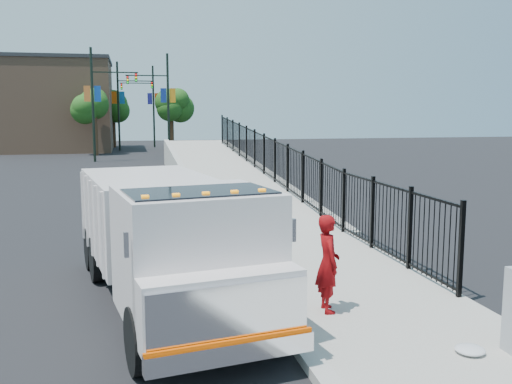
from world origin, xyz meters
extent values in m
plane|color=black|center=(0.00, 0.00, 0.00)|extent=(120.00, 120.00, 0.00)
cube|color=#9E998E|center=(1.93, -2.00, 0.06)|extent=(3.55, 12.00, 0.12)
cube|color=#ADAAA3|center=(0.00, -2.00, 0.08)|extent=(0.30, 12.00, 0.16)
cube|color=#9E998E|center=(2.12, 16.00, 0.00)|extent=(3.95, 24.06, 3.19)
cube|color=black|center=(3.55, 12.00, 0.90)|extent=(0.10, 28.00, 1.80)
cube|color=black|center=(-1.87, -0.68, 0.52)|extent=(2.03, 6.54, 0.21)
cube|color=silver|center=(-1.50, -2.84, 1.48)|extent=(2.56, 2.44, 1.90)
cube|color=silver|center=(-1.30, -4.02, 1.00)|extent=(2.32, 1.03, 0.95)
cube|color=silver|center=(-1.24, -4.36, 1.00)|extent=(2.17, 0.44, 0.81)
cube|color=silver|center=(-1.23, -4.44, 0.52)|extent=(2.28, 0.55, 0.27)
cube|color=#FA4F00|center=(-1.23, -4.44, 0.67)|extent=(2.26, 0.43, 0.06)
cube|color=black|center=(-1.46, -3.08, 2.05)|extent=(2.27, 1.57, 0.81)
cube|color=silver|center=(-2.08, 0.54, 1.48)|extent=(2.92, 4.33, 1.62)
cube|color=silver|center=(-2.52, -3.98, 1.90)|extent=(0.07, 0.07, 0.33)
cube|color=silver|center=(-0.17, -3.58, 1.90)|extent=(0.07, 0.07, 0.33)
cube|color=orange|center=(-2.25, -3.55, 2.45)|extent=(0.11, 0.09, 0.06)
cube|color=orange|center=(-1.83, -3.48, 2.45)|extent=(0.11, 0.09, 0.06)
cube|color=orange|center=(-1.41, -3.41, 2.45)|extent=(0.11, 0.09, 0.06)
cube|color=orange|center=(-0.98, -3.33, 2.45)|extent=(0.11, 0.09, 0.06)
cube|color=orange|center=(-0.56, -3.26, 2.45)|extent=(0.11, 0.09, 0.06)
cylinder|color=black|center=(-2.38, -3.67, 0.48)|extent=(0.46, 0.99, 0.95)
cylinder|color=black|center=(-0.41, -3.33, 0.48)|extent=(0.46, 0.99, 0.95)
cylinder|color=black|center=(-3.16, 0.93, 0.48)|extent=(0.46, 0.99, 0.95)
cylinder|color=black|center=(-1.19, 1.27, 0.48)|extent=(0.46, 0.99, 0.95)
cylinder|color=black|center=(-3.34, 1.96, 0.48)|extent=(0.46, 0.99, 0.95)
cylinder|color=black|center=(-1.37, 2.30, 0.48)|extent=(0.46, 0.99, 0.95)
imported|color=maroon|center=(0.87, -2.17, 0.98)|extent=(0.45, 0.65, 1.71)
ellipsoid|color=silver|center=(2.29, -4.31, 0.17)|extent=(0.44, 0.44, 0.11)
cylinder|color=black|center=(-4.89, 30.83, 4.00)|extent=(0.18, 0.18, 8.00)
cube|color=black|center=(-3.29, 30.83, 6.30)|extent=(3.20, 0.08, 0.08)
cube|color=black|center=(-1.85, 30.83, 5.95)|extent=(0.18, 0.22, 0.60)
cube|color=#0E3E98|center=(-4.54, 30.83, 4.80)|extent=(0.45, 0.04, 1.10)
cube|color=#C26327|center=(-5.24, 30.83, 4.80)|extent=(0.45, 0.04, 1.10)
cylinder|color=black|center=(0.61, 34.09, 4.00)|extent=(0.18, 0.18, 8.00)
cube|color=black|center=(-0.99, 34.09, 6.30)|extent=(3.20, 0.08, 0.08)
cube|color=black|center=(-2.43, 34.09, 5.95)|extent=(0.18, 0.22, 0.60)
cube|color=orange|center=(0.96, 34.09, 4.80)|extent=(0.45, 0.04, 1.10)
cube|color=navy|center=(0.26, 34.09, 4.80)|extent=(0.45, 0.04, 1.10)
cylinder|color=black|center=(-3.32, 42.49, 4.00)|extent=(0.18, 0.18, 8.00)
cube|color=black|center=(-1.72, 42.49, 6.30)|extent=(3.20, 0.08, 0.08)
cube|color=black|center=(-0.28, 42.49, 5.95)|extent=(0.18, 0.22, 0.60)
cube|color=#165D9F|center=(-2.97, 42.49, 4.80)|extent=(0.45, 0.04, 1.10)
cube|color=#CD4D09|center=(-3.67, 42.49, 4.80)|extent=(0.45, 0.04, 1.10)
cylinder|color=black|center=(0.01, 46.66, 4.00)|extent=(0.18, 0.18, 8.00)
cube|color=black|center=(-1.59, 46.66, 6.30)|extent=(3.20, 0.08, 0.08)
cube|color=black|center=(-3.03, 46.66, 5.95)|extent=(0.18, 0.22, 0.60)
cube|color=#EC4108|center=(0.36, 46.66, 4.80)|extent=(0.45, 0.04, 1.10)
cube|color=navy|center=(-0.34, 46.66, 4.80)|extent=(0.45, 0.04, 1.10)
cylinder|color=#382314|center=(-5.12, 37.01, 1.60)|extent=(0.36, 0.36, 3.20)
sphere|color=#194714|center=(-5.12, 37.01, 4.00)|extent=(2.53, 2.53, 2.53)
cylinder|color=#382314|center=(1.23, 39.33, 1.60)|extent=(0.36, 0.36, 3.20)
sphere|color=#194714|center=(1.23, 39.33, 4.00)|extent=(2.31, 2.31, 2.31)
cylinder|color=#382314|center=(-3.91, 47.34, 1.60)|extent=(0.36, 0.36, 3.20)
sphere|color=#194714|center=(-3.91, 47.34, 4.00)|extent=(2.88, 2.88, 2.88)
cube|color=#8C664C|center=(-9.00, 44.00, 4.00)|extent=(10.00, 10.00, 8.00)
camera|label=1|loc=(-2.43, -11.30, 3.60)|focal=40.00mm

